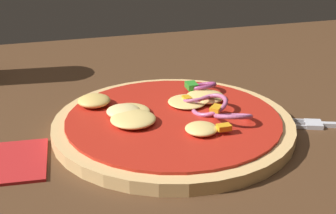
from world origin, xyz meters
name	(u,v)px	position (x,y,z in m)	size (l,w,h in m)	color
dining_table	(154,156)	(0.00, 0.00, 0.02)	(1.32, 0.87, 0.03)	#4C301C
pizza	(172,122)	(0.03, 0.02, 0.04)	(0.26, 0.26, 0.03)	tan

